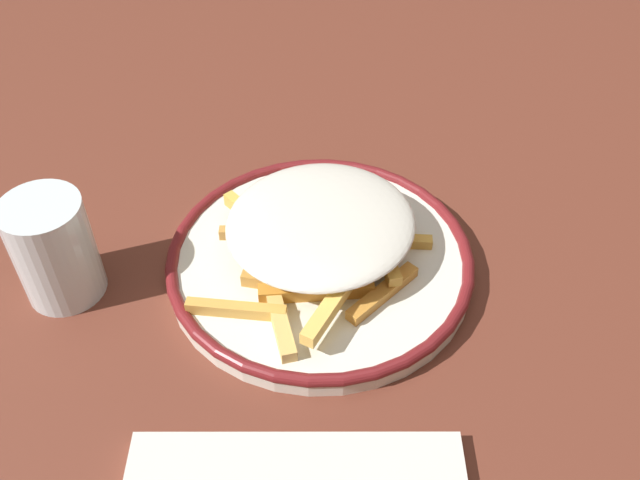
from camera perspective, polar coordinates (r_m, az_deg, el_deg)
ground_plane at (r=0.62m, az=0.00°, el=-2.33°), size 2.60×2.60×0.00m
plate at (r=0.61m, az=0.00°, el=-1.63°), size 0.27×0.27×0.02m
fries_heap at (r=0.60m, az=-0.09°, el=0.72°), size 0.24×0.23×0.04m
water_glass at (r=0.61m, az=-20.89°, el=-0.72°), size 0.07×0.07×0.10m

